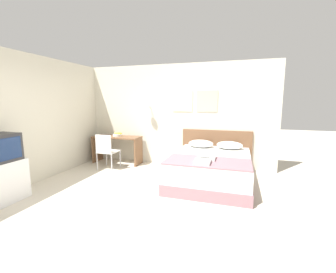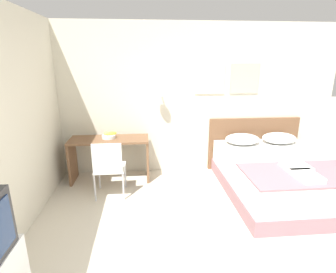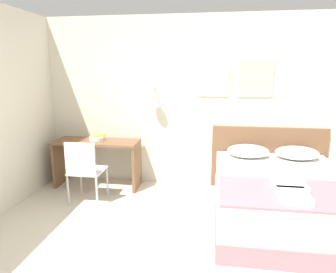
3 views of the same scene
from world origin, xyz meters
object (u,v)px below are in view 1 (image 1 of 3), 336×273
at_px(headboard, 216,149).
at_px(folded_towel_near_foot, 207,157).
at_px(desk, 117,144).
at_px(pillow_left, 201,144).
at_px(tv_stand, 4,181).
at_px(fruit_bowl, 117,135).
at_px(folded_towel_mid_bed, 203,161).
at_px(throw_blanket, 207,162).
at_px(bed, 211,169).
at_px(desk_chair, 106,149).
at_px(television, 0,148).
at_px(pillow_right, 230,145).

relative_size(headboard, folded_towel_near_foot, 5.20).
relative_size(folded_towel_near_foot, desk, 0.25).
xyz_separation_m(pillow_left, desk, (-2.32, 0.01, -0.15)).
bearing_deg(headboard, pillow_left, -137.58).
distance_m(pillow_left, tv_stand, 4.00).
relative_size(folded_towel_near_foot, fruit_bowl, 1.28).
bearing_deg(tv_stand, folded_towel_near_foot, 25.18).
relative_size(headboard, folded_towel_mid_bed, 4.81).
xyz_separation_m(pillow_left, folded_towel_mid_bed, (0.28, -1.47, -0.03)).
bearing_deg(throw_blanket, pillow_left, 104.28).
bearing_deg(tv_stand, bed, 31.07).
distance_m(folded_towel_mid_bed, desk, 2.99).
xyz_separation_m(desk_chair, television, (-0.66, -2.09, 0.41)).
relative_size(bed, folded_towel_near_foot, 6.17).
bearing_deg(desk_chair, folded_towel_near_foot, -12.50).
distance_m(headboard, television, 4.46).
height_order(bed, pillow_left, pillow_left).
relative_size(headboard, pillow_right, 2.87).
bearing_deg(desk, desk_chair, -84.63).
distance_m(fruit_bowl, tv_stand, 2.85).
relative_size(desk_chair, tv_stand, 1.27).
height_order(pillow_left, television, television).
height_order(pillow_left, pillow_right, same).
height_order(pillow_right, fruit_bowl, fruit_bowl).
xyz_separation_m(headboard, pillow_left, (-0.34, -0.31, 0.19)).
relative_size(bed, fruit_bowl, 7.92).
height_order(pillow_left, desk_chair, desk_chair).
bearing_deg(desk_chair, tv_stand, -107.74).
bearing_deg(bed, desk_chair, 177.38).
xyz_separation_m(folded_towel_mid_bed, tv_stand, (-3.20, -1.23, -0.29)).
height_order(headboard, fruit_bowl, headboard).
height_order(desk, desk_chair, desk_chair).
xyz_separation_m(bed, pillow_left, (-0.34, 0.74, 0.39)).
bearing_deg(tv_stand, fruit_bowl, 77.58).
bearing_deg(pillow_left, throw_blanket, -75.72).
relative_size(desk, fruit_bowl, 5.14).
xyz_separation_m(throw_blanket, desk, (-2.66, 1.35, -0.07)).
relative_size(pillow_right, throw_blanket, 0.39).
distance_m(bed, pillow_right, 0.90).
distance_m(headboard, fruit_bowl, 2.69).
relative_size(pillow_left, fruit_bowl, 2.32).
bearing_deg(pillow_left, headboard, 42.42).
bearing_deg(desk, folded_towel_near_foot, -24.64).
bearing_deg(tv_stand, desk_chair, 72.26).
relative_size(fruit_bowl, tv_stand, 0.37).
relative_size(desk_chair, television, 1.87).
distance_m(bed, folded_towel_near_foot, 0.57).
bearing_deg(pillow_right, throw_blanket, -104.28).
height_order(bed, folded_towel_mid_bed, folded_towel_mid_bed).
bearing_deg(folded_towel_near_foot, throw_blanket, -75.95).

